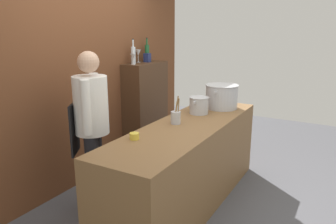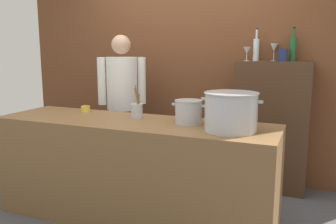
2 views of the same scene
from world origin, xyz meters
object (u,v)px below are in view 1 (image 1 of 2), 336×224
object	(u,v)px
wine_bottle_green	(147,52)
wine_glass_tall	(133,57)
spice_tin_navy	(147,58)
wine_bottle_clear	(133,55)
stockpot_small	(199,105)
wine_glass_wide	(138,53)
chef	(91,121)
utensil_crock	(176,117)
butter_jar	(134,136)
stockpot_large	(222,96)

from	to	relation	value
wine_bottle_green	wine_glass_tall	world-z (taller)	wine_bottle_green
spice_tin_navy	wine_bottle_clear	bearing A→B (deg)	170.29
stockpot_small	wine_bottle_green	xyz separation A→B (m)	(0.71, 1.18, 0.51)
wine_glass_tall	wine_glass_wide	xyz separation A→B (m)	(0.26, 0.10, 0.03)
chef	stockpot_small	size ratio (longest dim) A/B	5.71
chef	wine_bottle_clear	distance (m)	1.55
utensil_crock	butter_jar	world-z (taller)	utensil_crock
chef	stockpot_small	distance (m)	1.25
utensil_crock	chef	bearing A→B (deg)	128.70
wine_glass_tall	spice_tin_navy	world-z (taller)	wine_glass_tall
butter_jar	wine_bottle_green	bearing A→B (deg)	30.01
stockpot_small	wine_glass_tall	distance (m)	1.24
butter_jar	wine_bottle_green	xyz separation A→B (m)	(1.82, 1.05, 0.58)
stockpot_small	butter_jar	xyz separation A→B (m)	(-1.11, 0.12, -0.07)
stockpot_large	utensil_crock	distance (m)	0.90
butter_jar	wine_glass_tall	distance (m)	1.77
wine_bottle_clear	stockpot_large	bearing A→B (deg)	-88.29
utensil_crock	wine_glass_tall	size ratio (longest dim) A/B	2.03
butter_jar	wine_glass_tall	bearing A→B (deg)	35.58
wine_bottle_green	wine_bottle_clear	world-z (taller)	wine_bottle_green
chef	wine_glass_wide	distance (m)	1.73
stockpot_small	utensil_crock	distance (m)	0.50
chef	wine_glass_tall	world-z (taller)	chef
chef	utensil_crock	bearing A→B (deg)	96.94
utensil_crock	wine_bottle_green	size ratio (longest dim) A/B	0.87
stockpot_large	wine_bottle_clear	bearing A→B (deg)	91.71
wine_bottle_clear	chef	bearing A→B (deg)	-161.65
stockpot_small	wine_bottle_clear	distance (m)	1.31
wine_bottle_green	wine_bottle_clear	distance (m)	0.37
stockpot_small	butter_jar	world-z (taller)	stockpot_small
butter_jar	wine_bottle_clear	world-z (taller)	wine_bottle_clear
stockpot_large	stockpot_small	size ratio (longest dim) A/B	1.59
wine_glass_tall	wine_glass_wide	size ratio (longest dim) A/B	0.80
stockpot_small	wine_bottle_green	distance (m)	1.47
wine_bottle_clear	wine_bottle_green	bearing A→B (deg)	2.52
chef	spice_tin_navy	distance (m)	1.77
wine_bottle_green	spice_tin_navy	distance (m)	0.13
stockpot_large	stockpot_small	bearing A→B (deg)	161.01
stockpot_large	wine_bottle_clear	size ratio (longest dim) A/B	1.36
wine_glass_tall	spice_tin_navy	xyz separation A→B (m)	(0.36, 0.01, -0.04)
stockpot_small	wine_glass_tall	size ratio (longest dim) A/B	1.98
stockpot_small	wine_bottle_clear	size ratio (longest dim) A/B	0.86
utensil_crock	stockpot_large	bearing A→B (deg)	-10.73
stockpot_small	wine_glass_tall	world-z (taller)	wine_glass_tall
stockpot_large	spice_tin_navy	distance (m)	1.33
chef	butter_jar	size ratio (longest dim) A/B	18.96
utensil_crock	wine_glass_tall	bearing A→B (deg)	54.77
wine_bottle_clear	wine_glass_wide	bearing A→B (deg)	13.45
wine_glass_wide	wine_bottle_green	bearing A→B (deg)	-7.97
stockpot_large	wine_glass_wide	bearing A→B (deg)	84.01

